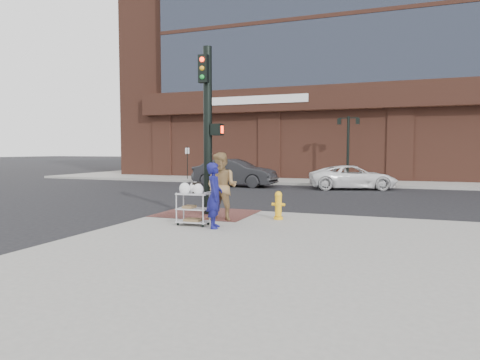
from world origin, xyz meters
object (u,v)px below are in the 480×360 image
at_px(sedan_dark, 235,173).
at_px(fire_hydrant, 278,205).
at_px(lamp_post, 348,142).
at_px(pedestrian_tan, 222,187).
at_px(woman_blue, 215,195).
at_px(minivan_white, 353,177).
at_px(traffic_signal_pole, 208,125).
at_px(utility_cart, 193,206).

height_order(sedan_dark, fire_hydrant, sedan_dark).
bearing_deg(lamp_post, pedestrian_tan, -95.89).
bearing_deg(woman_blue, minivan_white, -26.06).
bearing_deg(woman_blue, fire_hydrant, -49.52).
xyz_separation_m(sedan_dark, minivan_white, (6.58, 0.51, -0.15)).
bearing_deg(traffic_signal_pole, pedestrian_tan, -47.93).
bearing_deg(sedan_dark, utility_cart, -162.03).
bearing_deg(woman_blue, pedestrian_tan, -4.19).
xyz_separation_m(minivan_white, fire_hydrant, (-0.89, -12.00, -0.08)).
height_order(lamp_post, utility_cart, lamp_post).
bearing_deg(fire_hydrant, lamp_post, 89.06).
bearing_deg(utility_cart, fire_hydrant, 43.00).
relative_size(pedestrian_tan, utility_cart, 1.67).
relative_size(minivan_white, utility_cart, 4.09).
bearing_deg(sedan_dark, traffic_signal_pole, -161.38).
bearing_deg(lamp_post, utility_cart, -96.90).
distance_m(woman_blue, minivan_white, 14.00).
bearing_deg(traffic_signal_pole, fire_hydrant, -4.32).
xyz_separation_m(sedan_dark, fire_hydrant, (5.70, -11.49, -0.24)).
xyz_separation_m(lamp_post, woman_blue, (-1.40, -17.24, -1.65)).
xyz_separation_m(lamp_post, minivan_white, (0.64, -3.40, -1.98)).
xyz_separation_m(sedan_dark, utility_cart, (3.88, -13.19, -0.13)).
xyz_separation_m(traffic_signal_pole, utility_cart, (0.41, -1.86, -2.17)).
height_order(lamp_post, traffic_signal_pole, traffic_signal_pole).
bearing_deg(traffic_signal_pole, woman_blue, -61.78).
bearing_deg(utility_cart, sedan_dark, 106.39).
bearing_deg(pedestrian_tan, woman_blue, -72.45).
height_order(woman_blue, pedestrian_tan, pedestrian_tan).
bearing_deg(minivan_white, sedan_dark, 76.63).
bearing_deg(pedestrian_tan, traffic_signal_pole, 136.10).
height_order(pedestrian_tan, minivan_white, pedestrian_tan).
relative_size(lamp_post, fire_hydrant, 5.05).
distance_m(lamp_post, utility_cart, 17.33).
bearing_deg(minivan_white, fire_hydrant, 157.99).
xyz_separation_m(lamp_post, fire_hydrant, (-0.25, -15.40, -2.06)).
distance_m(minivan_white, fire_hydrant, 12.03).
bearing_deg(fire_hydrant, traffic_signal_pole, 175.68).
bearing_deg(woman_blue, sedan_dark, 1.14).
bearing_deg(pedestrian_tan, minivan_white, 83.80).
bearing_deg(minivan_white, traffic_signal_pole, 147.48).
xyz_separation_m(woman_blue, sedan_dark, (-4.55, 13.34, -0.18)).
bearing_deg(traffic_signal_pole, utility_cart, -77.66).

